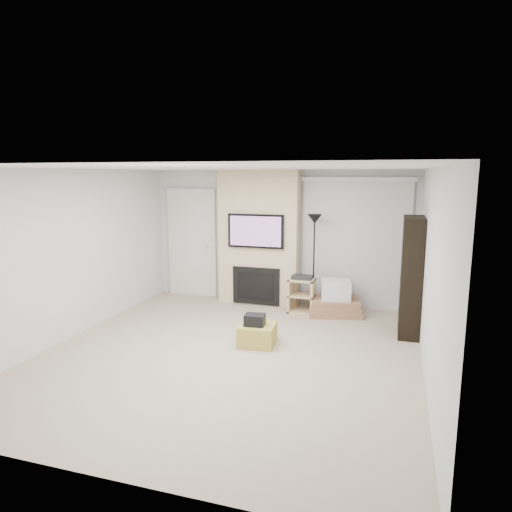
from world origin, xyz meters
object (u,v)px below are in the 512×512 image
(floor_lamp, at_px, (314,235))
(av_stand, at_px, (302,293))
(ottoman, at_px, (257,334))
(box_stack, at_px, (335,301))
(bookshelf, at_px, (411,276))

(floor_lamp, height_order, av_stand, floor_lamp)
(ottoman, height_order, av_stand, av_stand)
(floor_lamp, relative_size, av_stand, 2.62)
(av_stand, bearing_deg, box_stack, 3.84)
(ottoman, relative_size, av_stand, 0.76)
(av_stand, distance_m, bookshelf, 1.98)
(ottoman, relative_size, bookshelf, 0.28)
(ottoman, height_order, box_stack, box_stack)
(floor_lamp, xyz_separation_m, box_stack, (0.41, -0.12, -1.13))
(ottoman, distance_m, box_stack, 2.00)
(ottoman, height_order, bookshelf, bookshelf)
(av_stand, bearing_deg, floor_lamp, 42.92)
(av_stand, height_order, box_stack, av_stand)
(floor_lamp, bearing_deg, ottoman, -103.50)
(bookshelf, bearing_deg, ottoman, -151.26)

